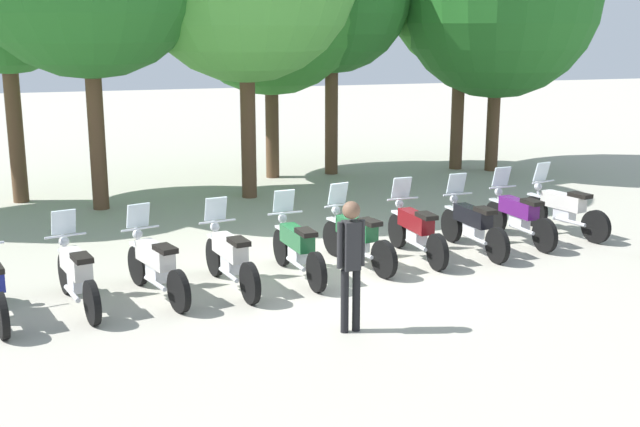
{
  "coord_description": "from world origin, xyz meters",
  "views": [
    {
      "loc": [
        -3.99,
        -12.42,
        4.1
      ],
      "look_at": [
        0.0,
        0.5,
        0.9
      ],
      "focal_mm": 45.12,
      "sensor_mm": 36.0,
      "label": 1
    }
  ],
  "objects_px": {
    "motorcycle_2": "(156,265)",
    "motorcycle_9": "(563,209)",
    "motorcycle_3": "(230,257)",
    "motorcycle_8": "(518,215)",
    "tree_6": "(462,0)",
    "motorcycle_5": "(357,237)",
    "motorcycle_6": "(416,230)",
    "person_1": "(351,255)",
    "motorcycle_1": "(76,274)",
    "motorcycle_7": "(472,224)",
    "motorcycle_4": "(297,247)"
  },
  "relations": [
    {
      "from": "motorcycle_6",
      "to": "motorcycle_9",
      "type": "height_order",
      "value": "same"
    },
    {
      "from": "motorcycle_5",
      "to": "motorcycle_9",
      "type": "bearing_deg",
      "value": -93.81
    },
    {
      "from": "motorcycle_1",
      "to": "motorcycle_4",
      "type": "distance_m",
      "value": 3.53
    },
    {
      "from": "motorcycle_3",
      "to": "tree_6",
      "type": "xyz_separation_m",
      "value": [
        8.32,
        8.78,
        4.23
      ]
    },
    {
      "from": "motorcycle_5",
      "to": "motorcycle_6",
      "type": "bearing_deg",
      "value": -96.63
    },
    {
      "from": "motorcycle_2",
      "to": "motorcycle_7",
      "type": "relative_size",
      "value": 0.97
    },
    {
      "from": "motorcycle_3",
      "to": "motorcycle_6",
      "type": "xyz_separation_m",
      "value": [
        3.5,
        0.71,
        0.0
      ]
    },
    {
      "from": "motorcycle_4",
      "to": "motorcycle_8",
      "type": "bearing_deg",
      "value": -85.05
    },
    {
      "from": "motorcycle_3",
      "to": "motorcycle_4",
      "type": "xyz_separation_m",
      "value": [
        1.17,
        0.24,
        0.0
      ]
    },
    {
      "from": "motorcycle_3",
      "to": "motorcycle_2",
      "type": "bearing_deg",
      "value": 84.39
    },
    {
      "from": "person_1",
      "to": "motorcycle_9",
      "type": "bearing_deg",
      "value": -60.99
    },
    {
      "from": "motorcycle_8",
      "to": "motorcycle_9",
      "type": "height_order",
      "value": "same"
    },
    {
      "from": "motorcycle_8",
      "to": "motorcycle_4",
      "type": "bearing_deg",
      "value": 95.46
    },
    {
      "from": "motorcycle_2",
      "to": "motorcycle_5",
      "type": "distance_m",
      "value": 3.56
    },
    {
      "from": "motorcycle_8",
      "to": "person_1",
      "type": "bearing_deg",
      "value": 121.36
    },
    {
      "from": "motorcycle_2",
      "to": "motorcycle_3",
      "type": "relative_size",
      "value": 0.98
    },
    {
      "from": "motorcycle_4",
      "to": "motorcycle_6",
      "type": "height_order",
      "value": "same"
    },
    {
      "from": "motorcycle_1",
      "to": "motorcycle_2",
      "type": "xyz_separation_m",
      "value": [
        1.16,
        0.12,
        0.0
      ]
    },
    {
      "from": "motorcycle_5",
      "to": "motorcycle_6",
      "type": "xyz_separation_m",
      "value": [
        1.17,
        0.15,
        0.0
      ]
    },
    {
      "from": "motorcycle_6",
      "to": "motorcycle_8",
      "type": "xyz_separation_m",
      "value": [
        2.33,
        0.42,
        0.0
      ]
    },
    {
      "from": "motorcycle_5",
      "to": "tree_6",
      "type": "relative_size",
      "value": 0.32
    },
    {
      "from": "motorcycle_2",
      "to": "motorcycle_7",
      "type": "xyz_separation_m",
      "value": [
        5.83,
        0.87,
        0.0
      ]
    },
    {
      "from": "motorcycle_5",
      "to": "tree_6",
      "type": "height_order",
      "value": "tree_6"
    },
    {
      "from": "motorcycle_9",
      "to": "person_1",
      "type": "relative_size",
      "value": 1.17
    },
    {
      "from": "motorcycle_2",
      "to": "motorcycle_7",
      "type": "bearing_deg",
      "value": -98.74
    },
    {
      "from": "motorcycle_9",
      "to": "tree_6",
      "type": "xyz_separation_m",
      "value": [
        1.34,
        7.39,
        4.23
      ]
    },
    {
      "from": "motorcycle_1",
      "to": "motorcycle_8",
      "type": "height_order",
      "value": "same"
    },
    {
      "from": "motorcycle_8",
      "to": "person_1",
      "type": "xyz_separation_m",
      "value": [
        -4.62,
        -3.45,
        0.57
      ]
    },
    {
      "from": "motorcycle_2",
      "to": "motorcycle_6",
      "type": "xyz_separation_m",
      "value": [
        4.67,
        0.8,
        0.0
      ]
    },
    {
      "from": "motorcycle_1",
      "to": "motorcycle_7",
      "type": "relative_size",
      "value": 0.98
    },
    {
      "from": "tree_6",
      "to": "motorcycle_4",
      "type": "bearing_deg",
      "value": -129.96
    },
    {
      "from": "motorcycle_5",
      "to": "tree_6",
      "type": "bearing_deg",
      "value": -49.99
    },
    {
      "from": "motorcycle_9",
      "to": "motorcycle_6",
      "type": "bearing_deg",
      "value": 85.67
    },
    {
      "from": "motorcycle_2",
      "to": "motorcycle_9",
      "type": "relative_size",
      "value": 0.99
    },
    {
      "from": "motorcycle_2",
      "to": "motorcycle_9",
      "type": "bearing_deg",
      "value": -96.93
    },
    {
      "from": "motorcycle_8",
      "to": "person_1",
      "type": "distance_m",
      "value": 5.79
    },
    {
      "from": "motorcycle_1",
      "to": "tree_6",
      "type": "distance_m",
      "value": 14.57
    },
    {
      "from": "motorcycle_5",
      "to": "tree_6",
      "type": "distance_m",
      "value": 11.02
    },
    {
      "from": "motorcycle_8",
      "to": "tree_6",
      "type": "bearing_deg",
      "value": -23.49
    },
    {
      "from": "motorcycle_2",
      "to": "tree_6",
      "type": "bearing_deg",
      "value": -64.15
    },
    {
      "from": "motorcycle_7",
      "to": "motorcycle_9",
      "type": "distance_m",
      "value": 2.4
    },
    {
      "from": "motorcycle_1",
      "to": "motorcycle_4",
      "type": "height_order",
      "value": "same"
    },
    {
      "from": "motorcycle_9",
      "to": "motorcycle_8",
      "type": "bearing_deg",
      "value": 87.09
    },
    {
      "from": "motorcycle_3",
      "to": "person_1",
      "type": "bearing_deg",
      "value": -162.32
    },
    {
      "from": "motorcycle_6",
      "to": "motorcycle_8",
      "type": "relative_size",
      "value": 1.0
    },
    {
      "from": "motorcycle_6",
      "to": "tree_6",
      "type": "bearing_deg",
      "value": -34.09
    },
    {
      "from": "motorcycle_1",
      "to": "motorcycle_5",
      "type": "bearing_deg",
      "value": -93.62
    },
    {
      "from": "motorcycle_1",
      "to": "motorcycle_6",
      "type": "bearing_deg",
      "value": -94.06
    },
    {
      "from": "motorcycle_2",
      "to": "motorcycle_8",
      "type": "xyz_separation_m",
      "value": [
        6.99,
        1.22,
        0.0
      ]
    },
    {
      "from": "motorcycle_1",
      "to": "person_1",
      "type": "distance_m",
      "value": 4.15
    }
  ]
}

